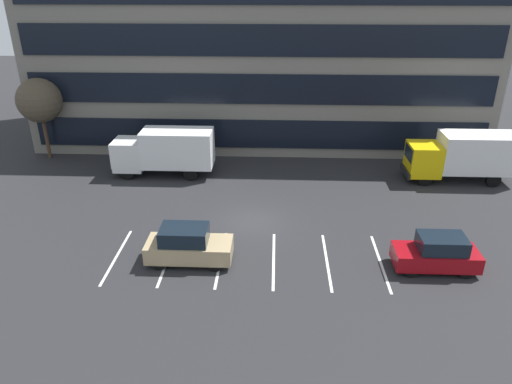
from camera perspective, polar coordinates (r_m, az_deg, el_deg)
ground_plane at (r=29.00m, az=-0.56°, el=-3.53°), size 120.00×120.00×0.00m
office_building at (r=43.92m, az=0.67°, el=16.30°), size 37.39×13.99×14.40m
lot_markings at (r=25.39m, az=-1.06°, el=-8.06°), size 14.14×5.40×0.01m
box_truck_yellow at (r=36.97m, az=23.59°, el=4.11°), size 7.56×2.50×3.51m
box_truck_white at (r=35.55m, az=-10.83°, el=4.96°), size 7.41×2.45×3.44m
suv_tan at (r=24.98m, az=-8.16°, el=-6.35°), size 4.43×1.88×2.00m
suv_maroon at (r=25.84m, az=20.90°, el=-6.89°), size 4.19×1.78×1.90m
bare_tree at (r=41.12m, az=-24.55°, el=9.93°), size 3.43×3.43×6.44m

